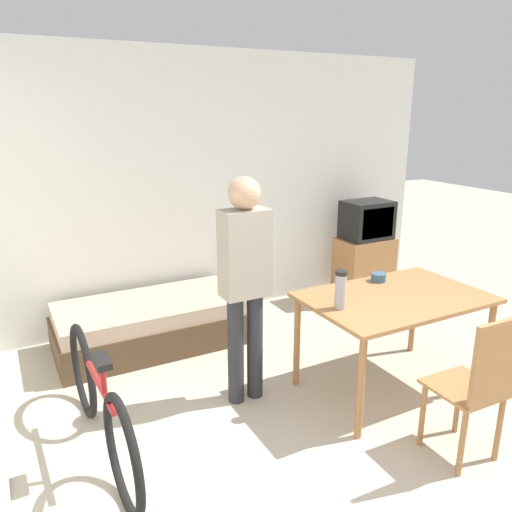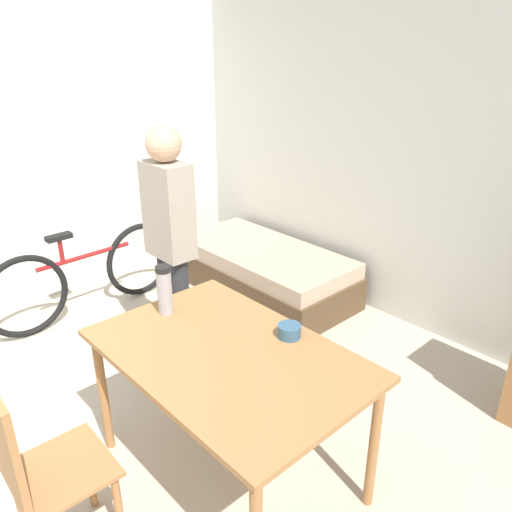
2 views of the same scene
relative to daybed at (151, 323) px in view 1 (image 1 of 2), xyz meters
The scene contains 9 objects.
wall_back 1.53m from the daybed, 31.21° to the left, with size 5.30×0.06×2.70m.
daybed is the anchor object (origin of this frame).
tv 2.57m from the daybed, ahead, with size 0.63×0.41×1.14m.
dining_table 2.21m from the daybed, 48.31° to the right, with size 1.36×0.89×0.78m.
wooden_chair 2.83m from the daybed, 63.00° to the right, with size 0.41×0.41×0.99m.
bicycle 1.55m from the daybed, 118.13° to the right, with size 0.10×1.71×0.77m.
person_standing 1.48m from the daybed, 73.15° to the right, with size 0.34×0.23×1.69m.
thermos_flask 1.98m from the daybed, 60.60° to the right, with size 0.08×0.08×0.28m.
mate_bowl 2.10m from the daybed, 39.96° to the right, with size 0.12×0.12×0.07m.
Camera 1 is at (-2.02, -1.40, 2.13)m, focal length 35.00 mm.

